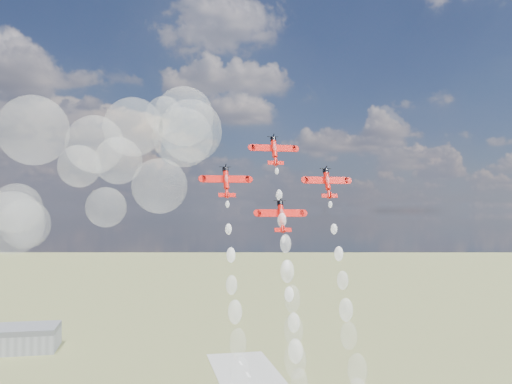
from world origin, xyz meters
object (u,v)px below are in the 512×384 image
Objects in this scene: hangar at (10,339)px; plane_right at (327,182)px; plane_lead at (274,150)px; plane_slot at (281,216)px; plane_left at (226,181)px.

plane_right reaches higher than hangar.
hangar is at bearing 124.09° from plane_right.
plane_lead reaches higher than plane_right.
plane_right reaches higher than plane_slot.
hangar is at bearing 120.34° from plane_slot.
hangar is 3.97× the size of plane_left.
plane_slot is at bearing -90.00° from plane_lead.
plane_lead is 19.78m from plane_slot.
plane_slot is (-14.13, -3.90, -9.09)m from plane_right.
plane_slot is at bearing -59.66° from hangar.
plane_left is at bearing -164.56° from plane_lead.
plane_slot is (0.00, -7.81, -18.18)m from plane_lead.
plane_left is at bearing 180.00° from plane_right.
plane_right is at bearing 15.44° from plane_slot.
plane_left and plane_right have the same top height.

